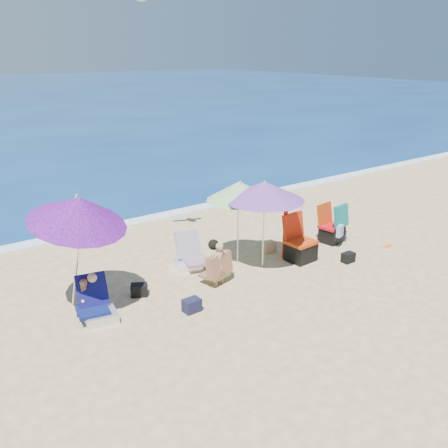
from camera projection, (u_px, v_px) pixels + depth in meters
ground at (265, 285)px, 10.43m from camera, size 120.00×120.00×0.00m
foam at (146, 219)px, 14.29m from camera, size 120.00×0.50×0.04m
umbrella_turquoise at (264, 191)px, 10.70m from camera, size 1.78×1.78×1.98m
umbrella_striped at (240, 191)px, 10.93m from camera, size 1.82×1.82×1.93m
umbrella_blue at (79, 211)px, 8.77m from camera, size 2.31×2.34×2.37m
furled_umbrella at (285, 228)px, 11.50m from camera, size 0.15×0.15×1.33m
chair_navy at (97, 309)px, 9.05m from camera, size 0.73×0.82×0.77m
chair_rainbow at (189, 259)px, 11.15m from camera, size 0.80×0.89×0.78m
camp_chair_left at (300, 247)px, 11.52m from camera, size 0.66×0.66×1.07m
camp_chair_right at (333, 228)px, 12.56m from camera, size 0.63×0.82×1.00m
person_center at (218, 264)px, 10.31m from camera, size 0.68×0.56×0.93m
person_left at (87, 297)px, 9.14m from camera, size 0.66×0.67×0.80m
bag_navy_a at (192, 305)px, 9.34m from camera, size 0.32×0.24×0.25m
bag_black_a at (139, 290)px, 9.94m from camera, size 0.39×0.36×0.23m
bag_tan at (269, 247)px, 12.05m from camera, size 0.31×0.24×0.26m
bag_navy_b at (336, 235)px, 12.73m from camera, size 0.45×0.38×0.29m
bag_black_b at (348, 257)px, 11.48m from camera, size 0.29×0.21×0.22m
orange_item at (388, 246)px, 12.39m from camera, size 0.24×0.13×0.03m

